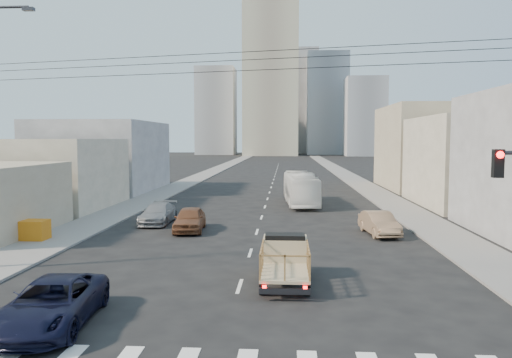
# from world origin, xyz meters

# --- Properties ---
(ground) EXTENTS (420.00, 420.00, 0.00)m
(ground) POSITION_xyz_m (0.00, 0.00, 0.00)
(ground) COLOR black
(ground) RESTS_ON ground
(sidewalk_left) EXTENTS (3.50, 180.00, 0.12)m
(sidewalk_left) POSITION_xyz_m (-11.75, 70.00, 0.06)
(sidewalk_left) COLOR slate
(sidewalk_left) RESTS_ON ground
(sidewalk_right) EXTENTS (3.50, 180.00, 0.12)m
(sidewalk_right) POSITION_xyz_m (11.75, 70.00, 0.06)
(sidewalk_right) COLOR slate
(sidewalk_right) RESTS_ON ground
(lane_dashes) EXTENTS (0.15, 104.00, 0.01)m
(lane_dashes) POSITION_xyz_m (0.00, 53.00, 0.01)
(lane_dashes) COLOR silver
(lane_dashes) RESTS_ON ground
(flatbed_pickup) EXTENTS (1.95, 4.41, 1.90)m
(flatbed_pickup) POSITION_xyz_m (1.85, 2.59, 1.09)
(flatbed_pickup) COLOR tan
(flatbed_pickup) RESTS_ON ground
(navy_pickup) EXTENTS (2.90, 5.53, 1.48)m
(navy_pickup) POSITION_xyz_m (-5.59, -2.69, 0.74)
(navy_pickup) COLOR black
(navy_pickup) RESTS_ON ground
(city_bus) EXTENTS (3.14, 10.66, 2.93)m
(city_bus) POSITION_xyz_m (3.20, 28.00, 1.47)
(city_bus) COLOR white
(city_bus) RESTS_ON ground
(sedan_brown) EXTENTS (2.16, 4.70, 1.56)m
(sedan_brown) POSITION_xyz_m (-4.40, 14.06, 0.78)
(sedan_brown) COLOR brown
(sedan_brown) RESTS_ON ground
(sedan_tan) EXTENTS (2.11, 4.54, 1.44)m
(sedan_tan) POSITION_xyz_m (7.71, 13.50, 0.72)
(sedan_tan) COLOR #8D6E52
(sedan_tan) RESTS_ON ground
(sedan_grey) EXTENTS (2.00, 4.91, 1.42)m
(sedan_grey) POSITION_xyz_m (-7.21, 16.79, 0.71)
(sedan_grey) COLOR gray
(sedan_grey) RESTS_ON ground
(overhead_wires) EXTENTS (23.01, 5.02, 0.72)m
(overhead_wires) POSITION_xyz_m (0.00, 1.50, 8.97)
(overhead_wires) COLOR black
(overhead_wires) RESTS_ON ground
(crate_stack) EXTENTS (1.80, 1.20, 1.14)m
(crate_stack) POSITION_xyz_m (-13.00, 10.18, 0.69)
(crate_stack) COLOR orange
(crate_stack) RESTS_ON sidewalk_left
(bldg_right_mid) EXTENTS (11.00, 14.00, 8.00)m
(bldg_right_mid) POSITION_xyz_m (19.50, 28.00, 4.00)
(bldg_right_mid) COLOR #A79E86
(bldg_right_mid) RESTS_ON ground
(bldg_right_far) EXTENTS (12.00, 16.00, 10.00)m
(bldg_right_far) POSITION_xyz_m (20.00, 44.00, 5.00)
(bldg_right_far) COLOR tan
(bldg_right_far) RESTS_ON ground
(bldg_left_mid) EXTENTS (11.00, 12.00, 6.00)m
(bldg_left_mid) POSITION_xyz_m (-19.00, 24.00, 3.00)
(bldg_left_mid) COLOR #A79E86
(bldg_left_mid) RESTS_ON ground
(bldg_left_far) EXTENTS (12.00, 16.00, 8.00)m
(bldg_left_far) POSITION_xyz_m (-19.50, 39.00, 4.00)
(bldg_left_far) COLOR gray
(bldg_left_far) RESTS_ON ground
(high_rise_tower) EXTENTS (20.00, 20.00, 60.00)m
(high_rise_tower) POSITION_xyz_m (-4.00, 170.00, 30.00)
(high_rise_tower) COLOR tan
(high_rise_tower) RESTS_ON ground
(midrise_ne) EXTENTS (16.00, 16.00, 40.00)m
(midrise_ne) POSITION_xyz_m (18.00, 185.00, 20.00)
(midrise_ne) COLOR gray
(midrise_ne) RESTS_ON ground
(midrise_nw) EXTENTS (15.00, 15.00, 34.00)m
(midrise_nw) POSITION_xyz_m (-26.00, 180.00, 17.00)
(midrise_nw) COLOR gray
(midrise_nw) RESTS_ON ground
(midrise_back) EXTENTS (18.00, 18.00, 44.00)m
(midrise_back) POSITION_xyz_m (6.00, 200.00, 22.00)
(midrise_back) COLOR gray
(midrise_back) RESTS_ON ground
(midrise_east) EXTENTS (14.00, 14.00, 28.00)m
(midrise_east) POSITION_xyz_m (30.00, 165.00, 14.00)
(midrise_east) COLOR gray
(midrise_east) RESTS_ON ground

